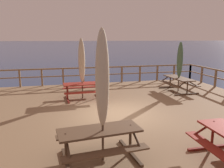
{
  "coord_description": "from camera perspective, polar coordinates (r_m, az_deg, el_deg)",
  "views": [
    {
      "loc": [
        -2.19,
        -8.18,
        3.77
      ],
      "look_at": [
        0.0,
        0.94,
        1.86
      ],
      "focal_mm": 36.22,
      "sensor_mm": 36.0,
      "label": 1
    }
  ],
  "objects": [
    {
      "name": "picnic_table_back_right",
      "position": [
        13.1,
        16.42,
        0.72
      ],
      "size": [
        1.43,
        2.17,
        0.78
      ],
      "color": "brown",
      "rests_on": "wooden_deck"
    },
    {
      "name": "picnic_table_back_left",
      "position": [
        11.06,
        -7.21,
        -0.86
      ],
      "size": [
        1.97,
        1.47,
        0.78
      ],
      "color": "maroon",
      "rests_on": "wooden_deck"
    },
    {
      "name": "picnic_table_front_left",
      "position": [
        5.61,
        -3.15,
        -13.28
      ],
      "size": [
        2.11,
        1.58,
        0.78
      ],
      "color": "brown",
      "rests_on": "wooden_deck"
    },
    {
      "name": "patio_umbrella_short_mid",
      "position": [
        5.11,
        -2.46,
        1.23
      ],
      "size": [
        0.32,
        0.32,
        3.15
      ],
      "color": "#4C3828",
      "rests_on": "wooden_deck"
    },
    {
      "name": "wooden_deck",
      "position": [
        9.1,
        1.4,
        -10.01
      ],
      "size": [
        14.34,
        12.51,
        0.86
      ],
      "primitive_type": "cube",
      "color": "#846647",
      "rests_on": "ground"
    },
    {
      "name": "patio_umbrella_short_back",
      "position": [
        12.9,
        16.76,
        5.79
      ],
      "size": [
        0.32,
        0.32,
        2.72
      ],
      "color": "#4C3828",
      "rests_on": "wooden_deck"
    },
    {
      "name": "railing_waterside_far",
      "position": [
        14.62,
        -4.74,
        2.87
      ],
      "size": [
        14.14,
        0.1,
        1.09
      ],
      "color": "brown",
      "rests_on": "wooden_deck"
    },
    {
      "name": "patio_umbrella_tall_mid_left",
      "position": [
        10.91,
        -7.67,
        5.87
      ],
      "size": [
        0.32,
        0.32,
        2.92
      ],
      "color": "#4C3828",
      "rests_on": "wooden_deck"
    },
    {
      "name": "ground_plane",
      "position": [
        9.27,
        1.39,
        -12.48
      ],
      "size": [
        600.0,
        600.0,
        0.0
      ],
      "primitive_type": "plane",
      "color": "navy"
    }
  ]
}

